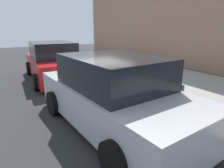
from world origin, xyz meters
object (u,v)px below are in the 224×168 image
at_px(suitcase_navy_6, 122,73).
at_px(suitcase_silver_4, 137,78).
at_px(parked_car_silver_0, 113,94).
at_px(suitcase_teal_0, 175,94).
at_px(suitcase_olive_5, 127,77).
at_px(suitcase_maroon_1, 163,91).
at_px(suitcase_teal_7, 114,71).
at_px(suitcase_maroon_8, 110,70).
at_px(parked_car_red_1, 53,62).
at_px(bollard_post, 95,65).
at_px(suitcase_black_3, 146,81).
at_px(fire_hydrant, 102,65).
at_px(suitcase_red_2, 156,86).

bearing_deg(suitcase_navy_6, suitcase_silver_4, 179.65).
bearing_deg(parked_car_silver_0, suitcase_teal_0, -91.37).
height_order(suitcase_olive_5, parked_car_silver_0, parked_car_silver_0).
height_order(suitcase_maroon_1, suitcase_silver_4, suitcase_silver_4).
bearing_deg(suitcase_teal_7, parked_car_silver_0, 147.94).
bearing_deg(suitcase_maroon_8, parked_car_red_1, 58.55).
height_order(suitcase_teal_7, suitcase_maroon_8, suitcase_teal_7).
height_order(bollard_post, parked_car_red_1, parked_car_red_1).
bearing_deg(suitcase_black_3, fire_hydrant, 1.10).
bearing_deg(suitcase_maroon_8, suitcase_olive_5, 177.20).
distance_m(suitcase_red_2, parked_car_red_1, 4.86).
bearing_deg(bollard_post, suitcase_maroon_1, -178.87).
xyz_separation_m(suitcase_olive_5, parked_car_red_1, (2.81, 2.13, 0.36)).
bearing_deg(suitcase_silver_4, parked_car_silver_0, 130.68).
bearing_deg(suitcase_navy_6, suitcase_olive_5, 170.97).
bearing_deg(suitcase_maroon_1, suitcase_red_2, -16.74).
bearing_deg(parked_car_red_1, bollard_post, -94.70).
height_order(suitcase_maroon_1, suitcase_teal_7, suitcase_teal_7).
relative_size(suitcase_teal_0, suitcase_teal_7, 0.84).
distance_m(suitcase_olive_5, parked_car_silver_0, 3.21).
height_order(suitcase_red_2, parked_car_red_1, parked_car_red_1).
distance_m(suitcase_maroon_1, parked_car_red_1, 5.22).
xyz_separation_m(suitcase_maroon_8, bollard_post, (1.18, 0.20, 0.10)).
bearing_deg(fire_hydrant, parked_car_silver_0, 154.50).
bearing_deg(fire_hydrant, suitcase_teal_0, 179.07).
relative_size(suitcase_teal_7, bollard_post, 1.38).
relative_size(suitcase_black_3, bollard_post, 1.24).
bearing_deg(suitcase_maroon_8, suitcase_navy_6, -179.79).
xyz_separation_m(suitcase_black_3, fire_hydrant, (3.12, 0.06, 0.09)).
height_order(suitcase_teal_7, parked_car_silver_0, parked_car_silver_0).
relative_size(suitcase_black_3, suitcase_maroon_8, 1.17).
relative_size(suitcase_red_2, bollard_post, 1.00).
bearing_deg(suitcase_navy_6, suitcase_teal_0, 177.51).
bearing_deg(suitcase_olive_5, parked_car_red_1, 37.09).
bearing_deg(suitcase_olive_5, bollard_post, 2.75).
xyz_separation_m(suitcase_red_2, bollard_post, (4.14, 0.23, 0.11)).
distance_m(suitcase_maroon_1, fire_hydrant, 4.08).
bearing_deg(suitcase_red_2, suitcase_navy_6, 0.77).
relative_size(suitcase_olive_5, bollard_post, 1.10).
distance_m(suitcase_black_3, parked_car_red_1, 4.41).
bearing_deg(suitcase_teal_7, bollard_post, 3.17).
height_order(suitcase_teal_0, suitcase_black_3, suitcase_black_3).
distance_m(suitcase_silver_4, parked_car_red_1, 3.98).
relative_size(suitcase_silver_4, parked_car_silver_0, 0.22).
height_order(suitcase_teal_0, parked_car_silver_0, parked_car_silver_0).
distance_m(suitcase_black_3, parked_car_silver_0, 2.63).
height_order(suitcase_red_2, suitcase_navy_6, suitcase_navy_6).
bearing_deg(fire_hydrant, suitcase_olive_5, 179.39).
relative_size(suitcase_red_2, suitcase_maroon_8, 0.94).
height_order(suitcase_silver_4, suitcase_navy_6, suitcase_silver_4).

